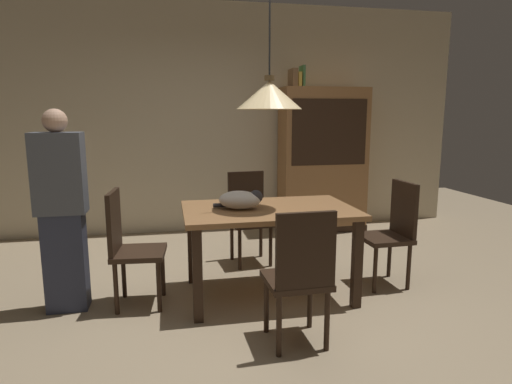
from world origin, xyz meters
TOP-DOWN VIEW (x-y plane):
  - ground at (0.00, 0.00)m, footprint 10.00×10.00m
  - back_wall at (0.00, 2.65)m, footprint 6.40×0.10m
  - dining_table at (0.11, 0.38)m, footprint 1.40×0.90m
  - chair_left_side at (-1.02, 0.39)m, footprint 0.43×0.43m
  - chair_right_side at (1.24, 0.39)m, footprint 0.41×0.41m
  - chair_near_front at (0.11, -0.49)m, footprint 0.41×0.41m
  - chair_far_back at (0.10, 1.26)m, footprint 0.44×0.44m
  - cat_sleeping at (-0.12, 0.38)m, footprint 0.41×0.32m
  - pendant_lamp at (0.11, 0.38)m, footprint 0.52×0.52m
  - hutch_bookcase at (1.28, 2.32)m, footprint 1.12×0.45m
  - book_brown_thick at (0.86, 2.32)m, footprint 0.06×0.24m
  - book_yellow_short at (0.93, 2.32)m, footprint 0.04×0.20m
  - book_green_slim at (0.98, 2.32)m, footprint 0.03×0.20m
  - person_standing at (-1.49, 0.42)m, footprint 0.36×0.22m

SIDE VIEW (x-z plane):
  - ground at x=0.00m, z-range 0.00..0.00m
  - chair_left_side at x=-1.02m, z-range 0.05..0.98m
  - chair_right_side at x=1.24m, z-range 0.05..0.98m
  - chair_near_front at x=0.11m, z-range 0.05..0.98m
  - chair_far_back at x=0.10m, z-range 0.05..0.98m
  - dining_table at x=0.11m, z-range 0.27..1.02m
  - person_standing at x=-1.49m, z-range 0.00..1.55m
  - cat_sleeping at x=-0.12m, z-range 0.75..0.90m
  - hutch_bookcase at x=1.28m, z-range -0.04..1.81m
  - back_wall at x=0.00m, z-range 0.00..2.90m
  - pendant_lamp at x=0.11m, z-range 1.01..2.31m
  - book_yellow_short at x=0.93m, z-range 1.85..2.03m
  - book_brown_thick at x=0.86m, z-range 1.85..2.07m
  - book_green_slim at x=0.98m, z-range 1.85..2.11m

